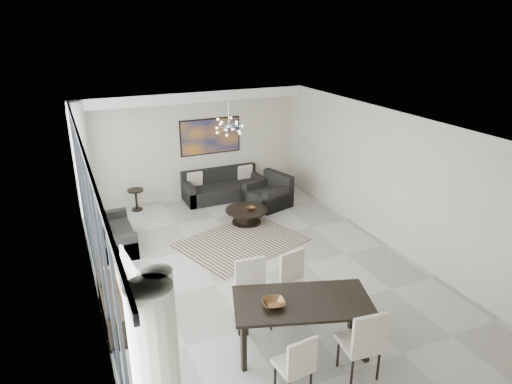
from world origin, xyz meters
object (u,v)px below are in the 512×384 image
coffee_table (246,215)px  dining_table (302,306)px  tv_console (117,306)px  television (124,276)px  sofa_main (223,189)px

coffee_table → dining_table: bearing=-102.5°
tv_console → dining_table: dining_table is taller
coffee_table → dining_table: 4.58m
coffee_table → television: (-3.23, -2.68, 0.60)m
coffee_table → dining_table: dining_table is taller
tv_console → dining_table: bearing=-37.1°
tv_console → television: size_ratio=1.56×
coffee_table → television: 4.24m
tv_console → television: bearing=-17.5°
television → dining_table: (2.24, -1.76, -0.06)m
television → coffee_table: bearing=-56.1°
tv_console → dining_table: size_ratio=0.74×
sofa_main → dining_table: 6.32m
sofa_main → tv_console: sofa_main is taller
dining_table → television: bearing=141.8°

